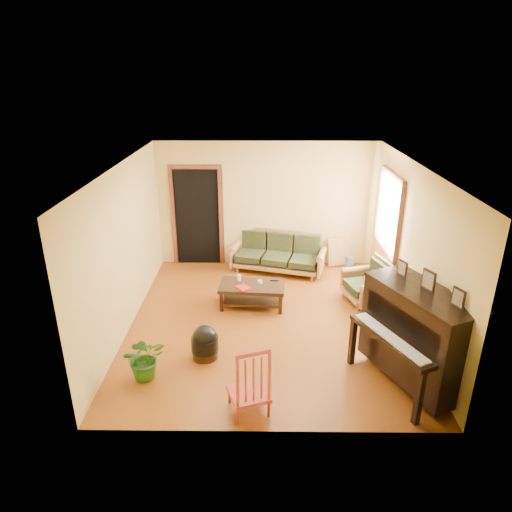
{
  "coord_description": "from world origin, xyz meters",
  "views": [
    {
      "loc": [
        -0.11,
        -6.63,
        3.92
      ],
      "look_at": [
        -0.19,
        0.2,
        1.1
      ],
      "focal_mm": 32.0,
      "sensor_mm": 36.0,
      "label": 1
    }
  ],
  "objects_px": {
    "ceramic_crock": "(350,261)",
    "potted_plant": "(145,358)",
    "armchair": "(366,282)",
    "red_chair": "(248,377)",
    "piano": "(417,337)",
    "sofa": "(277,253)",
    "coffee_table": "(252,295)",
    "footstool": "(205,346)"
  },
  "relations": [
    {
      "from": "coffee_table",
      "to": "red_chair",
      "type": "bearing_deg",
      "value": -89.83
    },
    {
      "from": "red_chair",
      "to": "armchair",
      "type": "bearing_deg",
      "value": 35.46
    },
    {
      "from": "ceramic_crock",
      "to": "potted_plant",
      "type": "distance_m",
      "value": 5.17
    },
    {
      "from": "potted_plant",
      "to": "footstool",
      "type": "bearing_deg",
      "value": 32.52
    },
    {
      "from": "armchair",
      "to": "ceramic_crock",
      "type": "bearing_deg",
      "value": 73.31
    },
    {
      "from": "armchair",
      "to": "piano",
      "type": "xyz_separation_m",
      "value": [
        0.16,
        -2.25,
        0.28
      ]
    },
    {
      "from": "sofa",
      "to": "red_chair",
      "type": "height_order",
      "value": "red_chair"
    },
    {
      "from": "armchair",
      "to": "red_chair",
      "type": "relative_size",
      "value": 0.83
    },
    {
      "from": "armchair",
      "to": "footstool",
      "type": "xyz_separation_m",
      "value": [
        -2.68,
        -1.73,
        -0.21
      ]
    },
    {
      "from": "piano",
      "to": "footstool",
      "type": "bearing_deg",
      "value": 145.1
    },
    {
      "from": "armchair",
      "to": "piano",
      "type": "distance_m",
      "value": 2.27
    },
    {
      "from": "piano",
      "to": "potted_plant",
      "type": "height_order",
      "value": "piano"
    },
    {
      "from": "red_chair",
      "to": "footstool",
      "type": "bearing_deg",
      "value": 101.89
    },
    {
      "from": "ceramic_crock",
      "to": "armchair",
      "type": "bearing_deg",
      "value": -90.82
    },
    {
      "from": "sofa",
      "to": "armchair",
      "type": "xyz_separation_m",
      "value": [
        1.53,
        -1.33,
        -0.0
      ]
    },
    {
      "from": "armchair",
      "to": "piano",
      "type": "bearing_deg",
      "value": -101.86
    },
    {
      "from": "coffee_table",
      "to": "sofa",
      "type": "bearing_deg",
      "value": 71.7
    },
    {
      "from": "armchair",
      "to": "red_chair",
      "type": "distance_m",
      "value": 3.48
    },
    {
      "from": "sofa",
      "to": "red_chair",
      "type": "distance_m",
      "value": 4.2
    },
    {
      "from": "sofa",
      "to": "armchair",
      "type": "distance_m",
      "value": 2.03
    },
    {
      "from": "red_chair",
      "to": "potted_plant",
      "type": "height_order",
      "value": "red_chair"
    },
    {
      "from": "armchair",
      "to": "sofa",
      "type": "bearing_deg",
      "value": 123.19
    },
    {
      "from": "coffee_table",
      "to": "red_chair",
      "type": "height_order",
      "value": "red_chair"
    },
    {
      "from": "armchair",
      "to": "red_chair",
      "type": "bearing_deg",
      "value": -141.27
    },
    {
      "from": "armchair",
      "to": "ceramic_crock",
      "type": "relative_size",
      "value": 3.5
    },
    {
      "from": "sofa",
      "to": "potted_plant",
      "type": "height_order",
      "value": "sofa"
    },
    {
      "from": "coffee_table",
      "to": "ceramic_crock",
      "type": "bearing_deg",
      "value": 41.02
    },
    {
      "from": "armchair",
      "to": "potted_plant",
      "type": "relative_size",
      "value": 1.29
    },
    {
      "from": "sofa",
      "to": "coffee_table",
      "type": "bearing_deg",
      "value": -92.98
    },
    {
      "from": "sofa",
      "to": "ceramic_crock",
      "type": "distance_m",
      "value": 1.61
    },
    {
      "from": "footstool",
      "to": "ceramic_crock",
      "type": "distance_m",
      "value": 4.31
    },
    {
      "from": "footstool",
      "to": "red_chair",
      "type": "bearing_deg",
      "value": -58.96
    },
    {
      "from": "coffee_table",
      "to": "red_chair",
      "type": "relative_size",
      "value": 1.18
    },
    {
      "from": "armchair",
      "to": "footstool",
      "type": "relative_size",
      "value": 2.01
    },
    {
      "from": "coffee_table",
      "to": "red_chair",
      "type": "distance_m",
      "value": 2.69
    },
    {
      "from": "piano",
      "to": "ceramic_crock",
      "type": "xyz_separation_m",
      "value": [
        -0.13,
        3.87,
        -0.57
      ]
    },
    {
      "from": "armchair",
      "to": "potted_plant",
      "type": "bearing_deg",
      "value": -163.05
    },
    {
      "from": "armchair",
      "to": "red_chair",
      "type": "height_order",
      "value": "red_chair"
    },
    {
      "from": "coffee_table",
      "to": "potted_plant",
      "type": "height_order",
      "value": "potted_plant"
    },
    {
      "from": "sofa",
      "to": "footstool",
      "type": "distance_m",
      "value": 3.28
    },
    {
      "from": "piano",
      "to": "footstool",
      "type": "distance_m",
      "value": 2.93
    },
    {
      "from": "coffee_table",
      "to": "armchair",
      "type": "bearing_deg",
      "value": 4.48
    }
  ]
}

